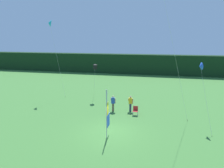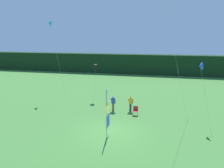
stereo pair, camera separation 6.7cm
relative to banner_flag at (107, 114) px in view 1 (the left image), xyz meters
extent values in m
plane|color=#3D7533|center=(0.08, 0.60, -1.85)|extent=(120.00, 120.00, 0.00)
cube|color=black|center=(0.08, 29.21, 0.16)|extent=(80.00, 2.40, 4.04)
cylinder|color=#B7B7BC|center=(0.00, -0.29, 0.08)|extent=(0.06, 0.06, 3.87)
cube|color=blue|center=(0.00, 0.22, -0.64)|extent=(0.02, 0.97, 1.03)
cube|color=yellow|center=(0.00, 0.04, 0.39)|extent=(0.02, 0.60, 1.03)
cube|color=white|center=(0.00, -0.15, 1.42)|extent=(0.02, 0.23, 1.03)
cylinder|color=#2D334C|center=(1.01, 6.03, -1.44)|extent=(0.22, 0.22, 0.82)
cube|color=yellow|center=(1.01, 6.03, -0.72)|extent=(0.36, 0.20, 0.62)
sphere|color=tan|center=(1.01, 6.03, -0.30)|extent=(0.20, 0.20, 0.20)
cylinder|color=tan|center=(0.78, 6.09, -0.64)|extent=(0.09, 0.48, 0.42)
cylinder|color=tan|center=(1.24, 6.04, -0.74)|extent=(0.09, 0.14, 0.56)
cylinder|color=brown|center=(-0.77, 5.69, -1.44)|extent=(0.22, 0.22, 0.84)
cube|color=#284CA8|center=(-0.77, 5.69, -0.71)|extent=(0.36, 0.20, 0.62)
sphere|color=beige|center=(-0.77, 5.69, -0.28)|extent=(0.20, 0.20, 0.20)
cylinder|color=beige|center=(-1.00, 5.75, -0.63)|extent=(0.09, 0.48, 0.42)
cylinder|color=beige|center=(-0.54, 5.70, -0.72)|extent=(0.09, 0.14, 0.56)
cylinder|color=#BCBCC1|center=(1.40, 4.73, -1.64)|extent=(0.03, 0.03, 0.42)
cylinder|color=#BCBCC1|center=(1.88, 4.73, -1.64)|extent=(0.03, 0.03, 0.42)
cylinder|color=#BCBCC1|center=(1.40, 5.21, -1.64)|extent=(0.03, 0.03, 0.42)
cylinder|color=#BCBCC1|center=(1.88, 5.21, -1.64)|extent=(0.03, 0.03, 0.42)
cube|color=#B22323|center=(1.64, 4.97, -1.42)|extent=(0.48, 0.48, 0.03)
cube|color=#B22323|center=(1.64, 5.21, -1.18)|extent=(0.48, 0.03, 0.44)
cylinder|color=brown|center=(-7.87, 9.52, -1.81)|extent=(0.03, 0.03, 0.08)
cylinder|color=silver|center=(-8.85, 9.85, 2.79)|extent=(1.97, 0.67, 9.28)
cone|color=#23B2C6|center=(-9.82, 10.18, 7.43)|extent=(0.88, 0.99, 0.91)
cylinder|color=brown|center=(-4.51, 11.10, -1.81)|extent=(0.03, 0.03, 0.08)
cylinder|color=silver|center=(-4.17, 10.35, 0.17)|extent=(0.69, 1.51, 4.05)
cube|color=black|center=(-3.83, 9.61, 2.20)|extent=(0.59, 0.58, 0.61)
cylinder|color=brown|center=(8.03, 1.70, -1.81)|extent=(0.03, 0.03, 0.08)
cylinder|color=silver|center=(7.61, 3.03, 0.73)|extent=(0.84, 2.68, 5.16)
cone|color=blue|center=(7.20, 4.36, 3.31)|extent=(0.42, 0.69, 0.66)
cylinder|color=brown|center=(6.55, 4.65, -1.81)|extent=(0.03, 0.03, 0.08)
cylinder|color=silver|center=(5.11, 3.53, 3.66)|extent=(2.89, 2.26, 11.03)
camera|label=1|loc=(3.59, -14.84, 5.79)|focal=33.85mm
camera|label=2|loc=(3.65, -14.83, 5.79)|focal=33.85mm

